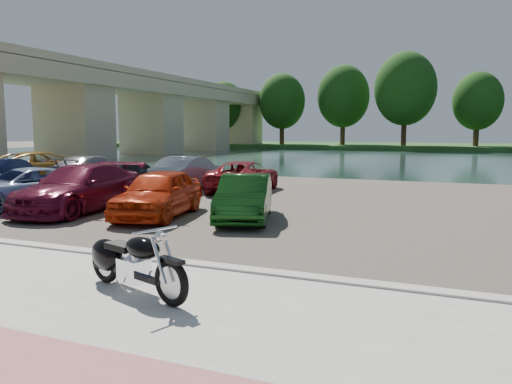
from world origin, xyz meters
TOP-DOWN VIEW (x-y plane):
  - ground at (0.00, 0.00)m, footprint 200.00×200.00m
  - promenade at (0.00, -1.00)m, footprint 60.00×6.00m
  - kerb at (0.00, 2.00)m, footprint 60.00×0.30m
  - parking_lot at (0.00, 11.00)m, footprint 60.00×18.00m
  - river at (0.00, 40.00)m, footprint 120.00×40.00m
  - far_bank at (0.00, 72.00)m, footprint 120.00×24.00m
  - bridge at (-28.00, 41.02)m, footprint 7.00×56.00m
  - far_trees at (4.36, 65.79)m, footprint 70.25×10.68m
  - motorcycle at (0.12, 0.30)m, footprint 2.25×1.05m
  - car_2 at (-8.41, 6.15)m, footprint 3.48×5.06m
  - car_3 at (-6.18, 6.27)m, footprint 2.44×5.13m
  - car_4 at (-3.35, 6.34)m, footprint 2.41×4.31m
  - car_5 at (-0.85, 6.84)m, footprint 2.47×4.04m
  - car_6 at (-13.60, 12.13)m, footprint 4.07×6.05m
  - car_7 at (-10.87, 12.25)m, footprint 2.57×5.00m
  - car_8 at (-8.66, 12.35)m, footprint 2.35×3.98m
  - car_9 at (-6.06, 12.77)m, footprint 1.65×4.34m
  - car_10 at (-3.61, 12.95)m, footprint 2.54×4.70m

SIDE VIEW (x-z plane):
  - ground at x=0.00m, z-range 0.00..0.00m
  - river at x=0.00m, z-range 0.00..0.00m
  - parking_lot at x=0.00m, z-range 0.00..0.04m
  - promenade at x=0.00m, z-range 0.00..0.10m
  - kerb at x=0.00m, z-range 0.00..0.14m
  - far_bank at x=0.00m, z-range 0.00..0.60m
  - motorcycle at x=0.12m, z-range 0.04..1.09m
  - car_10 at x=-3.61m, z-range 0.04..1.29m
  - car_5 at x=-0.85m, z-range 0.04..1.30m
  - car_8 at x=-8.66m, z-range 0.04..1.31m
  - car_2 at x=-8.41m, z-range 0.04..1.33m
  - car_4 at x=-3.35m, z-range 0.04..1.42m
  - car_7 at x=-10.87m, z-range 0.04..1.43m
  - car_9 at x=-6.06m, z-range 0.04..1.45m
  - car_3 at x=-6.18m, z-range 0.04..1.48m
  - car_6 at x=-13.60m, z-range 0.04..1.58m
  - bridge at x=-28.00m, z-range 1.24..9.79m
  - far_trees at x=4.36m, z-range 1.23..13.75m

